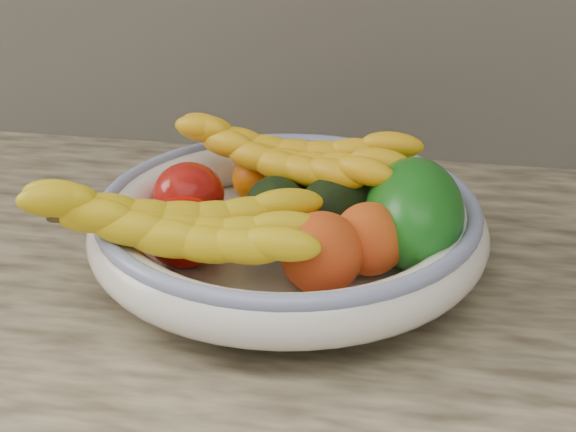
# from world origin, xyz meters

# --- Properties ---
(fruit_bowl) EXTENTS (0.39, 0.39, 0.08)m
(fruit_bowl) POSITION_xyz_m (0.00, 1.66, 0.95)
(fruit_bowl) COLOR white
(fruit_bowl) RESTS_ON kitchen_counter
(clementine_back_left) EXTENTS (0.06, 0.06, 0.05)m
(clementine_back_left) POSITION_xyz_m (-0.05, 1.76, 0.95)
(clementine_back_left) COLOR orange
(clementine_back_left) RESTS_ON fruit_bowl
(clementine_back_right) EXTENTS (0.06, 0.06, 0.04)m
(clementine_back_right) POSITION_xyz_m (0.03, 1.77, 0.95)
(clementine_back_right) COLOR #E34E04
(clementine_back_right) RESTS_ON fruit_bowl
(clementine_back_mid) EXTENTS (0.07, 0.07, 0.05)m
(clementine_back_mid) POSITION_xyz_m (-0.01, 1.73, 0.95)
(clementine_back_mid) COLOR #DB6304
(clementine_back_mid) RESTS_ON fruit_bowl
(tomato_left) EXTENTS (0.09, 0.09, 0.07)m
(tomato_left) POSITION_xyz_m (-0.11, 1.69, 0.96)
(tomato_left) COLOR #AA120D
(tomato_left) RESTS_ON fruit_bowl
(tomato_near_left) EXTENTS (0.08, 0.08, 0.07)m
(tomato_near_left) POSITION_xyz_m (-0.09, 1.61, 0.96)
(tomato_near_left) COLOR #C20400
(tomato_near_left) RESTS_ON fruit_bowl
(avocado_center) EXTENTS (0.09, 0.11, 0.06)m
(avocado_center) POSITION_xyz_m (-0.01, 1.66, 0.96)
(avocado_center) COLOR black
(avocado_center) RESTS_ON fruit_bowl
(avocado_right) EXTENTS (0.13, 0.13, 0.08)m
(avocado_right) POSITION_xyz_m (0.05, 1.68, 0.96)
(avocado_right) COLOR black
(avocado_right) RESTS_ON fruit_bowl
(green_mango) EXTENTS (0.14, 0.16, 0.12)m
(green_mango) POSITION_xyz_m (0.12, 1.66, 0.98)
(green_mango) COLOR #105711
(green_mango) RESTS_ON fruit_bowl
(peach_front) EXTENTS (0.09, 0.09, 0.07)m
(peach_front) POSITION_xyz_m (0.04, 1.58, 0.97)
(peach_front) COLOR orange
(peach_front) RESTS_ON fruit_bowl
(peach_right) EXTENTS (0.08, 0.08, 0.07)m
(peach_right) POSITION_xyz_m (0.08, 1.61, 0.97)
(peach_right) COLOR orange
(peach_right) RESTS_ON fruit_bowl
(banana_bunch_back) EXTENTS (0.30, 0.18, 0.08)m
(banana_bunch_back) POSITION_xyz_m (-0.01, 1.73, 0.99)
(banana_bunch_back) COLOR yellow
(banana_bunch_back) RESTS_ON fruit_bowl
(banana_bunch_front) EXTENTS (0.30, 0.15, 0.08)m
(banana_bunch_front) POSITION_xyz_m (-0.09, 1.56, 0.98)
(banana_bunch_front) COLOR yellow
(banana_bunch_front) RESTS_ON fruit_bowl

